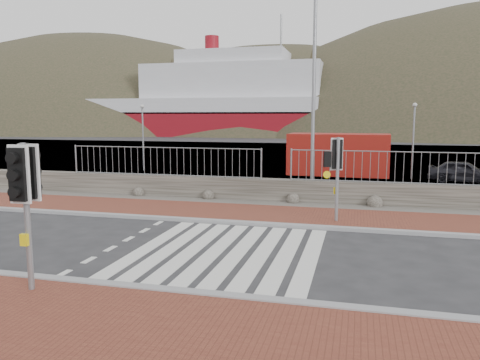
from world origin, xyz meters
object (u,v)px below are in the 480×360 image
(ferry, at_px, (198,105))
(car_a, at_px, (463,172))
(traffic_signal_far, at_px, (337,161))
(traffic_signal_near, at_px, (25,186))
(streetlight, at_px, (317,85))
(shipping_container, at_px, (338,154))

(ferry, xyz_separation_m, car_a, (33.05, -53.05, -4.78))
(traffic_signal_far, bearing_deg, ferry, -86.28)
(traffic_signal_near, height_order, car_a, traffic_signal_near)
(streetlight, height_order, car_a, streetlight)
(ferry, bearing_deg, shipping_container, -62.46)
(ferry, distance_m, shipping_container, 57.81)
(streetlight, distance_m, car_a, 10.48)
(traffic_signal_near, bearing_deg, ferry, 105.18)
(traffic_signal_near, distance_m, shipping_container, 21.00)
(shipping_container, height_order, car_a, shipping_container)
(shipping_container, bearing_deg, streetlight, -91.26)
(ferry, distance_m, traffic_signal_far, 69.54)
(traffic_signal_near, distance_m, car_a, 21.71)
(traffic_signal_far, height_order, shipping_container, traffic_signal_far)
(car_a, bearing_deg, ferry, 47.07)
(traffic_signal_near, distance_m, streetlight, 12.79)
(traffic_signal_near, xyz_separation_m, streetlight, (4.38, 11.75, 2.55))
(ferry, bearing_deg, car_a, -58.08)
(streetlight, bearing_deg, ferry, 103.50)
(shipping_container, xyz_separation_m, car_a, (6.39, -1.92, -0.62))
(traffic_signal_far, distance_m, streetlight, 5.05)
(traffic_signal_near, height_order, streetlight, streetlight)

